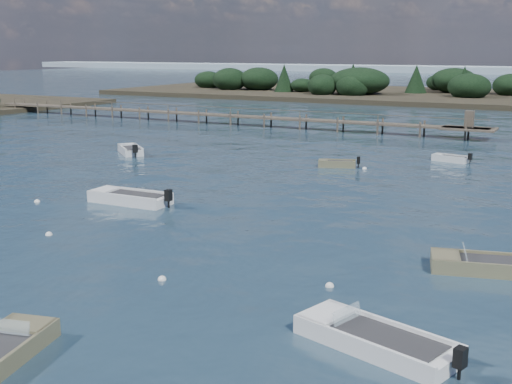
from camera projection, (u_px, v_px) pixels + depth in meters
The scene contains 14 objects.
ground at pixel (451, 124), 73.35m from camera, with size 400.00×400.00×0.00m, color #162634.
tender_far_grey at pixel (130, 152), 52.58m from camera, with size 3.70×3.45×1.30m.
dinghy_mid_grey at pixel (130, 200), 35.71m from camera, with size 5.05×1.90×1.27m.
dinghy_mid_white_b at pixel (490, 268), 24.64m from camera, with size 4.91×2.76×1.20m.
tender_far_grey_b at pixel (451, 160), 48.86m from camera, with size 3.03×1.57×1.01m.
tender_far_white at pixel (337, 165), 46.63m from camera, with size 3.06×1.88×1.03m.
dinghy_mid_white_a at pixel (375, 343), 18.35m from camera, with size 5.15×3.02×1.19m.
buoy_b at pixel (330, 287), 23.12m from camera, with size 0.32×0.32×0.32m, color silver.
buoy_c at pixel (37, 202), 35.94m from camera, with size 0.32×0.32×0.32m, color silver.
buoy_e at pixel (364, 169), 45.87m from camera, with size 0.32×0.32×0.32m, color silver.
buoy_extra_a at pixel (49, 235), 29.55m from camera, with size 0.32×0.32×0.32m, color silver.
buoy_extra_b at pixel (162, 280), 23.80m from camera, with size 0.32×0.32×0.32m, color silver.
jetty at pixel (234, 116), 72.74m from camera, with size 64.50×3.20×3.40m.
distant_haze at pixel (311, 71), 261.11m from camera, with size 280.00×20.00×2.40m, color #889BA8.
Camera 1 is at (14.64, -15.20, 8.36)m, focal length 45.00 mm.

